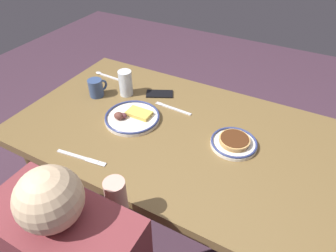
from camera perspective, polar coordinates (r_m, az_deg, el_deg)
ground_plane at (r=1.92m, az=0.82°, el=-17.96°), size 6.00×6.00×0.00m
dining_table at (r=1.41m, az=1.07°, el=-3.30°), size 1.49×0.88×0.75m
plate_near_main at (r=1.29m, az=12.87°, el=-3.14°), size 0.20×0.20×0.04m
plate_center_pancakes at (r=1.41m, az=-7.17°, el=1.78°), size 0.27×0.27×0.05m
coffee_mug at (r=1.60m, az=-13.96°, el=7.37°), size 0.08×0.11×0.10m
drinking_glass at (r=1.57m, az=-8.33°, el=8.15°), size 0.07×0.07×0.14m
cell_phone at (r=1.59m, az=-1.68°, el=6.35°), size 0.16×0.13×0.01m
fork_near at (r=1.47m, az=0.97°, el=3.49°), size 0.20×0.03×0.01m
butter_knife at (r=1.26m, az=-16.73°, el=-5.98°), size 0.23×0.04×0.01m
tea_spoon at (r=1.80m, az=-12.38°, el=9.78°), size 0.19×0.03×0.01m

